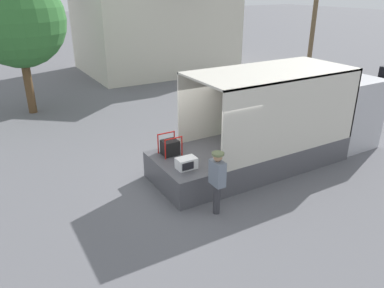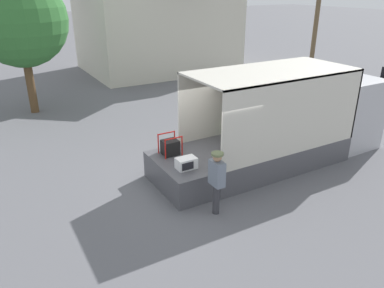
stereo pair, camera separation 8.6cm
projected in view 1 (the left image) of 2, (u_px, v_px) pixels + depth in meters
ground_plane at (198, 181)px, 11.09m from camera, size 160.00×160.00×0.00m
box_truck at (302, 126)px, 12.61m from camera, size 6.90×2.40×3.04m
tailgate_deck at (179, 174)px, 10.65m from camera, size 1.22×2.28×0.80m
microwave at (186, 163)px, 10.05m from camera, size 0.54×0.37×0.31m
portable_generator at (170, 147)px, 10.87m from camera, size 0.57×0.51×0.60m
worker_person at (217, 177)px, 9.17m from camera, size 0.30×0.44×1.69m
house_backdrop at (153, 4)px, 24.25m from camera, size 9.69×7.60×8.26m
utility_pole at (315, 13)px, 22.47m from camera, size 1.80×0.28×7.31m
street_tree at (17, 20)px, 15.52m from camera, size 3.94×3.94×6.00m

